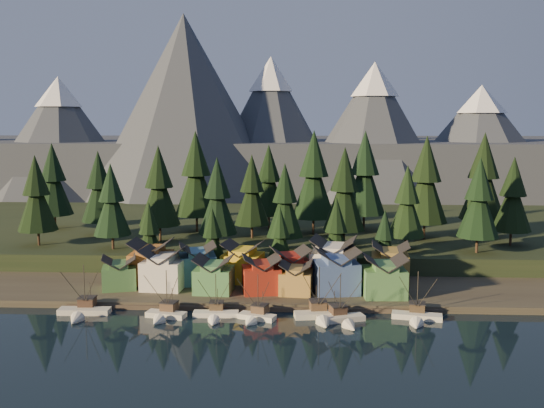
{
  "coord_description": "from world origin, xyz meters",
  "views": [
    {
      "loc": [
        10.07,
        -108.78,
        39.86
      ],
      "look_at": [
        3.48,
        30.0,
        20.91
      ],
      "focal_mm": 40.0,
      "sensor_mm": 36.0,
      "label": 1
    }
  ],
  "objects_px": {
    "boat_2": "(215,310)",
    "house_front_1": "(163,267)",
    "house_back_1": "(198,262)",
    "boat_1": "(164,308)",
    "house_back_0": "(151,260)",
    "boat_3": "(255,310)",
    "boat_5": "(343,313)",
    "boat_6": "(417,311)",
    "boat_4": "(321,309)",
    "house_front_0": "(119,272)",
    "boat_0": "(82,306)"
  },
  "relations": [
    {
      "from": "boat_6",
      "to": "house_front_1",
      "type": "bearing_deg",
      "value": 175.3
    },
    {
      "from": "boat_3",
      "to": "house_front_1",
      "type": "xyz_separation_m",
      "value": [
        -22.6,
        17.27,
        4.41
      ]
    },
    {
      "from": "boat_0",
      "to": "house_back_1",
      "type": "xyz_separation_m",
      "value": [
        20.49,
        21.34,
        4.41
      ]
    },
    {
      "from": "house_back_1",
      "to": "house_front_1",
      "type": "bearing_deg",
      "value": -156.38
    },
    {
      "from": "boat_0",
      "to": "boat_1",
      "type": "height_order",
      "value": "boat_0"
    },
    {
      "from": "boat_0",
      "to": "boat_1",
      "type": "xyz_separation_m",
      "value": [
        17.36,
        -1.06,
        0.11
      ]
    },
    {
      "from": "boat_6",
      "to": "house_front_0",
      "type": "distance_m",
      "value": 67.18
    },
    {
      "from": "boat_2",
      "to": "house_front_1",
      "type": "relative_size",
      "value": 1.05
    },
    {
      "from": "boat_5",
      "to": "house_back_0",
      "type": "relative_size",
      "value": 1.04
    },
    {
      "from": "boat_3",
      "to": "house_front_0",
      "type": "xyz_separation_m",
      "value": [
        -32.75,
        16.72,
        3.39
      ]
    },
    {
      "from": "boat_0",
      "to": "house_front_0",
      "type": "bearing_deg",
      "value": 76.6
    },
    {
      "from": "boat_3",
      "to": "boat_5",
      "type": "relative_size",
      "value": 0.96
    },
    {
      "from": "boat_2",
      "to": "boat_6",
      "type": "bearing_deg",
      "value": -1.63
    },
    {
      "from": "boat_3",
      "to": "house_back_0",
      "type": "xyz_separation_m",
      "value": [
        -26.7,
        22.31,
        4.82
      ]
    },
    {
      "from": "boat_1",
      "to": "house_front_1",
      "type": "xyz_separation_m",
      "value": [
        -3.91,
        17.01,
        4.32
      ]
    },
    {
      "from": "boat_3",
      "to": "boat_6",
      "type": "bearing_deg",
      "value": 22.15
    },
    {
      "from": "boat_2",
      "to": "boat_6",
      "type": "height_order",
      "value": "boat_6"
    },
    {
      "from": "boat_1",
      "to": "house_back_0",
      "type": "xyz_separation_m",
      "value": [
        -8.01,
        22.04,
        4.73
      ]
    },
    {
      "from": "boat_2",
      "to": "boat_0",
      "type": "bearing_deg",
      "value": 177.72
    },
    {
      "from": "boat_1",
      "to": "house_front_1",
      "type": "relative_size",
      "value": 1.09
    },
    {
      "from": "house_front_0",
      "to": "boat_2",
      "type": "bearing_deg",
      "value": -47.15
    },
    {
      "from": "house_front_0",
      "to": "house_back_0",
      "type": "bearing_deg",
      "value": 28.04
    },
    {
      "from": "boat_3",
      "to": "house_front_0",
      "type": "height_order",
      "value": "boat_3"
    },
    {
      "from": "house_front_0",
      "to": "house_back_1",
      "type": "relative_size",
      "value": 0.89
    },
    {
      "from": "house_back_0",
      "to": "house_back_1",
      "type": "height_order",
      "value": "house_back_0"
    },
    {
      "from": "boat_3",
      "to": "boat_4",
      "type": "distance_m",
      "value": 13.23
    },
    {
      "from": "boat_0",
      "to": "boat_5",
      "type": "relative_size",
      "value": 1.11
    },
    {
      "from": "boat_4",
      "to": "boat_5",
      "type": "bearing_deg",
      "value": -31.5
    },
    {
      "from": "boat_3",
      "to": "boat_5",
      "type": "distance_m",
      "value": 17.63
    },
    {
      "from": "boat_2",
      "to": "house_back_1",
      "type": "distance_m",
      "value": 23.15
    },
    {
      "from": "boat_5",
      "to": "house_front_1",
      "type": "distance_m",
      "value": 44.26
    },
    {
      "from": "house_back_1",
      "to": "boat_1",
      "type": "bearing_deg",
      "value": -111.78
    },
    {
      "from": "boat_2",
      "to": "house_front_1",
      "type": "bearing_deg",
      "value": 129.57
    },
    {
      "from": "boat_4",
      "to": "house_back_1",
      "type": "distance_m",
      "value": 36.08
    },
    {
      "from": "boat_6",
      "to": "boat_2",
      "type": "bearing_deg",
      "value": -168.33
    },
    {
      "from": "boat_6",
      "to": "house_back_0",
      "type": "height_order",
      "value": "house_back_0"
    },
    {
      "from": "boat_2",
      "to": "house_back_0",
      "type": "distance_m",
      "value": 28.46
    },
    {
      "from": "boat_1",
      "to": "boat_5",
      "type": "height_order",
      "value": "boat_1"
    },
    {
      "from": "boat_4",
      "to": "house_back_1",
      "type": "relative_size",
      "value": 1.14
    },
    {
      "from": "boat_5",
      "to": "house_back_0",
      "type": "height_order",
      "value": "house_back_0"
    },
    {
      "from": "boat_3",
      "to": "house_front_0",
      "type": "relative_size",
      "value": 1.12
    },
    {
      "from": "boat_0",
      "to": "house_front_1",
      "type": "bearing_deg",
      "value": 48.53
    },
    {
      "from": "boat_5",
      "to": "house_back_0",
      "type": "xyz_separation_m",
      "value": [
        -44.31,
        22.95,
        4.94
      ]
    },
    {
      "from": "boat_2",
      "to": "house_front_1",
      "type": "height_order",
      "value": "house_front_1"
    },
    {
      "from": "boat_4",
      "to": "house_front_0",
      "type": "height_order",
      "value": "boat_4"
    },
    {
      "from": "boat_0",
      "to": "boat_4",
      "type": "bearing_deg",
      "value": -1.41
    },
    {
      "from": "boat_1",
      "to": "house_back_1",
      "type": "xyz_separation_m",
      "value": [
        3.14,
        22.4,
        4.3
      ]
    },
    {
      "from": "boat_3",
      "to": "boat_5",
      "type": "xyz_separation_m",
      "value": [
        17.62,
        -0.64,
        -0.12
      ]
    },
    {
      "from": "boat_5",
      "to": "house_front_1",
      "type": "height_order",
      "value": "house_front_1"
    },
    {
      "from": "boat_3",
      "to": "house_back_0",
      "type": "bearing_deg",
      "value": 159.75
    }
  ]
}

